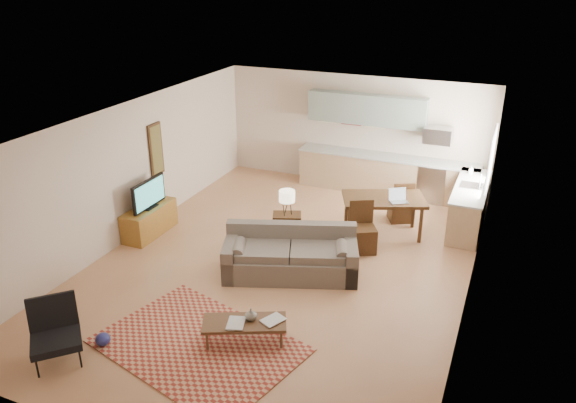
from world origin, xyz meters
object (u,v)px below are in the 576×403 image
at_px(tv_credenza, 150,220).
at_px(coffee_table, 245,332).
at_px(dining_table, 383,216).
at_px(console_table, 287,229).
at_px(sofa, 290,253).
at_px(armchair, 55,334).

bearing_deg(tv_credenza, coffee_table, -35.68).
distance_m(coffee_table, tv_credenza, 4.18).
relative_size(coffee_table, tv_credenza, 0.95).
bearing_deg(dining_table, console_table, -168.02).
xyz_separation_m(sofa, coffee_table, (0.13, -2.04, -0.24)).
bearing_deg(sofa, console_table, 95.72).
bearing_deg(console_table, tv_credenza, 172.32).
xyz_separation_m(sofa, dining_table, (1.10, 2.19, -0.02)).
bearing_deg(dining_table, sofa, -139.38).
distance_m(armchair, dining_table, 6.43).
bearing_deg(armchair, console_table, 25.66).
height_order(tv_credenza, dining_table, dining_table).
xyz_separation_m(coffee_table, armchair, (-2.20, -1.37, 0.25)).
relative_size(console_table, dining_table, 0.40).
height_order(coffee_table, console_table, console_table).
height_order(armchair, tv_credenza, armchair).
distance_m(tv_credenza, dining_table, 4.72).
bearing_deg(console_table, coffee_table, -99.78).
bearing_deg(coffee_table, dining_table, 52.44).
height_order(coffee_table, armchair, armchair).
xyz_separation_m(tv_credenza, console_table, (2.74, 0.68, 0.02)).
relative_size(sofa, armchair, 2.79).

